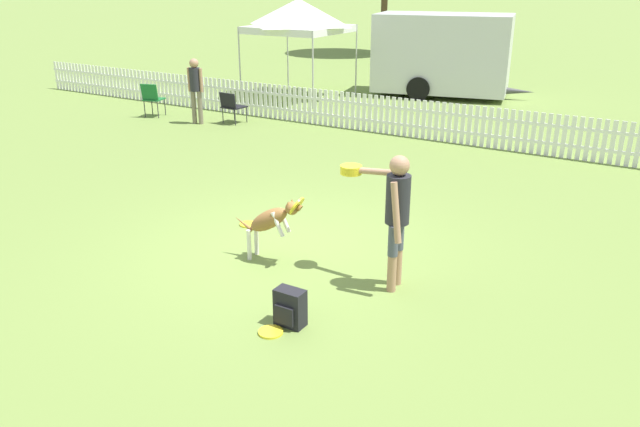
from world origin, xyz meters
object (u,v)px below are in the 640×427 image
at_px(frisbee_near_handler, 271,332).
at_px(folding_chair_blue_left, 232,105).
at_px(canopy_tent_main, 299,16).
at_px(spectator_standing, 195,85).
at_px(handler_person, 393,205).
at_px(folding_chair_center, 152,97).
at_px(frisbee_near_dog, 249,224).
at_px(backpack_on_grass, 290,308).
at_px(equipment_trailer, 442,53).
at_px(leaping_dog, 271,219).

height_order(frisbee_near_handler, folding_chair_blue_left, folding_chair_blue_left).
height_order(canopy_tent_main, spectator_standing, canopy_tent_main).
xyz_separation_m(handler_person, canopy_tent_main, (-7.58, 9.73, 1.34)).
xyz_separation_m(handler_person, folding_chair_center, (-9.34, 5.41, -0.51)).
height_order(frisbee_near_dog, spectator_standing, spectator_standing).
height_order(backpack_on_grass, spectator_standing, spectator_standing).
bearing_deg(canopy_tent_main, spectator_standing, -93.21).
bearing_deg(equipment_trailer, canopy_tent_main, -157.23).
distance_m(handler_person, leaping_dog, 1.67).
xyz_separation_m(leaping_dog, frisbee_near_handler, (1.00, -1.45, -0.57)).
distance_m(folding_chair_center, spectator_standing, 1.58).
xyz_separation_m(backpack_on_grass, spectator_standing, (-7.30, 6.79, 0.76)).
distance_m(handler_person, canopy_tent_main, 12.40).
bearing_deg(equipment_trailer, folding_chair_center, -140.26).
height_order(frisbee_near_handler, equipment_trailer, equipment_trailer).
xyz_separation_m(frisbee_near_dog, folding_chair_center, (-6.71, 4.74, 0.51)).
xyz_separation_m(frisbee_near_handler, backpack_on_grass, (0.08, 0.24, 0.19)).
distance_m(handler_person, folding_chair_blue_left, 9.22).
bearing_deg(folding_chair_center, spectator_standing, 164.40).
bearing_deg(handler_person, folding_chair_center, 54.61).
distance_m(frisbee_near_handler, backpack_on_grass, 0.32).
bearing_deg(handler_person, frisbee_near_handler, 154.07).
relative_size(frisbee_near_handler, folding_chair_center, 0.30).
distance_m(frisbee_near_handler, folding_chair_center, 11.22).
relative_size(leaping_dog, folding_chair_center, 1.18).
xyz_separation_m(handler_person, frisbee_near_handler, (-0.61, -1.62, -1.02)).
height_order(handler_person, folding_chair_blue_left, handler_person).
bearing_deg(frisbee_near_dog, spectator_standing, 137.54).
height_order(leaping_dog, canopy_tent_main, canopy_tent_main).
distance_m(handler_person, frisbee_near_handler, 2.00).
bearing_deg(backpack_on_grass, folding_chair_blue_left, 132.18).
bearing_deg(handler_person, equipment_trailer, 13.03).
height_order(folding_chair_center, canopy_tent_main, canopy_tent_main).
bearing_deg(leaping_dog, spectator_standing, -137.23).
bearing_deg(folding_chair_center, leaping_dog, 128.26).
distance_m(frisbee_near_dog, canopy_tent_main, 10.59).
bearing_deg(folding_chair_blue_left, backpack_on_grass, 136.55).
height_order(folding_chair_blue_left, spectator_standing, spectator_standing).
height_order(folding_chair_blue_left, canopy_tent_main, canopy_tent_main).
relative_size(handler_person, folding_chair_center, 1.86).
height_order(handler_person, equipment_trailer, equipment_trailer).
xyz_separation_m(backpack_on_grass, folding_chair_blue_left, (-6.57, 7.25, 0.26)).
relative_size(backpack_on_grass, spectator_standing, 0.26).
bearing_deg(frisbee_near_handler, frisbee_near_dog, 131.58).
height_order(handler_person, canopy_tent_main, canopy_tent_main).
bearing_deg(spectator_standing, backpack_on_grass, 127.54).
xyz_separation_m(folding_chair_blue_left, folding_chair_center, (-2.25, -0.47, 0.06)).
distance_m(folding_chair_blue_left, folding_chair_center, 2.30).
relative_size(backpack_on_grass, equipment_trailer, 0.09).
height_order(leaping_dog, backpack_on_grass, leaping_dog).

